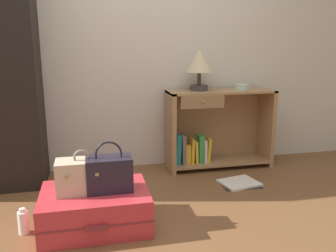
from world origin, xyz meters
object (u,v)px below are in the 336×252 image
(handbag, at_px, (109,173))
(suitcase_large, at_px, (95,209))
(open_book_on_floor, at_px, (239,183))
(train_case, at_px, (82,176))
(table_lamp, at_px, (199,63))
(bottle, at_px, (23,222))
(bowl, at_px, (242,87))
(bookshelf, at_px, (215,129))

(handbag, bearing_deg, suitcase_large, 176.56)
(handbag, relative_size, open_book_on_floor, 0.93)
(handbag, bearing_deg, train_case, 176.34)
(table_lamp, height_order, suitcase_large, table_lamp)
(suitcase_large, height_order, open_book_on_floor, suitcase_large)
(bottle, height_order, open_book_on_floor, bottle)
(open_book_on_floor, bearing_deg, bowl, 67.29)
(bottle, bearing_deg, bookshelf, 30.61)
(table_lamp, relative_size, open_book_on_floor, 1.07)
(train_case, relative_size, handbag, 0.99)
(table_lamp, relative_size, bottle, 2.22)
(bookshelf, xyz_separation_m, train_case, (-1.28, -0.99, -0.01))
(train_case, bearing_deg, bowl, 32.26)
(bookshelf, height_order, bowl, bowl)
(bookshelf, distance_m, open_book_on_floor, 0.64)
(suitcase_large, xyz_separation_m, bottle, (-0.47, 0.01, -0.05))
(bowl, relative_size, train_case, 0.39)
(suitcase_large, bearing_deg, bottle, 179.24)
(table_lamp, height_order, handbag, table_lamp)
(handbag, distance_m, open_book_on_floor, 1.31)
(bookshelf, distance_m, table_lamp, 0.68)
(bowl, distance_m, handbag, 1.74)
(train_case, bearing_deg, open_book_on_floor, 19.59)
(handbag, bearing_deg, bottle, 178.76)
(bowl, distance_m, bottle, 2.29)
(bowl, relative_size, suitcase_large, 0.18)
(bottle, bearing_deg, handbag, -1.24)
(bowl, relative_size, open_book_on_floor, 0.36)
(suitcase_large, relative_size, bottle, 4.10)
(bowl, xyz_separation_m, bottle, (-1.94, -0.98, -0.72))
(bookshelf, relative_size, bowl, 7.89)
(bowl, xyz_separation_m, handbag, (-1.37, -0.99, -0.43))
(table_lamp, height_order, train_case, table_lamp)
(table_lamp, xyz_separation_m, suitcase_large, (-1.04, -1.01, -0.91))
(suitcase_large, relative_size, train_case, 2.13)
(handbag, bearing_deg, open_book_on_floor, 22.74)
(table_lamp, relative_size, bowl, 2.94)
(table_lamp, bearing_deg, train_case, -138.03)
(suitcase_large, bearing_deg, open_book_on_floor, 20.83)
(train_case, bearing_deg, table_lamp, 41.97)
(bowl, height_order, handbag, bowl)
(suitcase_large, relative_size, handbag, 2.11)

